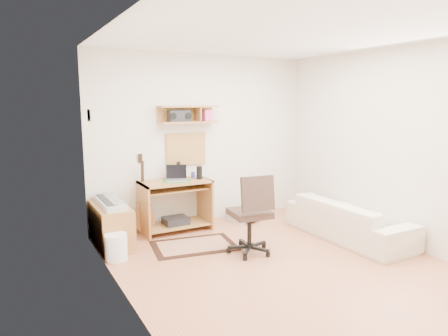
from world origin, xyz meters
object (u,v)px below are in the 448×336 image
cabinet (111,225)px  printer (243,215)px  desk (175,206)px  task_chair (250,213)px  sofa (349,213)px

cabinet → printer: (2.13, 0.16, -0.19)m
desk → printer: 1.18m
desk → cabinet: desk is taller
desk → task_chair: task_chair is taller
desk → printer: size_ratio=2.19×
printer → sofa: 1.70m
cabinet → printer: size_ratio=1.97×
desk → sofa: size_ratio=0.54×
task_chair → sofa: task_chair is taller
cabinet → sofa: size_ratio=0.48×
cabinet → printer: 2.15m
task_chair → cabinet: 1.85m
task_chair → sofa: bearing=-0.1°
desk → sofa: (1.97, -1.48, -0.01)m
printer → sofa: size_ratio=0.25×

